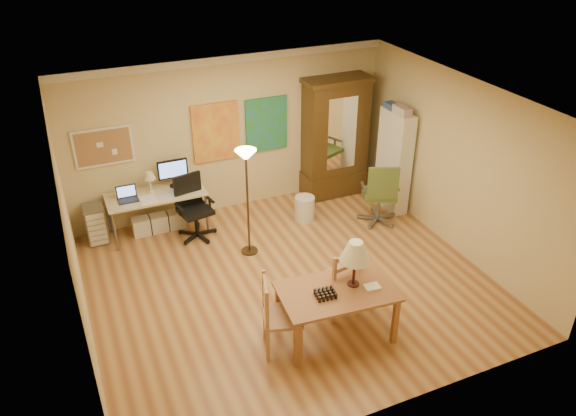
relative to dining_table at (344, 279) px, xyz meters
name	(u,v)px	position (x,y,z in m)	size (l,w,h in m)	color
floor	(290,282)	(-0.18, 1.23, -0.84)	(5.50, 5.50, 0.00)	#925934
crown_molding	(227,59)	(-0.18, 3.69, 1.80)	(5.50, 0.08, 0.12)	white
corkboard	(104,147)	(-2.23, 3.70, 0.66)	(0.90, 0.04, 0.62)	#A87B4F
art_panel_left	(216,132)	(-0.43, 3.70, 0.61)	(0.80, 0.04, 1.00)	yellow
art_panel_right	(266,124)	(0.47, 3.70, 0.61)	(0.75, 0.04, 0.95)	teal
dining_table	(344,279)	(0.00, 0.00, 0.00)	(1.48, 0.97, 1.33)	brown
ladder_chair_back	(338,282)	(0.15, 0.40, -0.36)	(0.56, 0.54, 1.03)	#A7724C
ladder_chair_left	(279,317)	(-0.82, 0.06, -0.35)	(0.58, 0.59, 1.04)	#A7724C
torchiere_lamp	(246,172)	(-0.43, 2.20, 0.55)	(0.32, 0.32, 1.73)	#432E1B
computer_desk	(159,208)	(-1.56, 3.38, -0.41)	(1.56, 0.68, 1.18)	beige
office_chair_black	(195,221)	(-1.07, 3.00, -0.56)	(0.64, 0.64, 1.04)	black
office_chair_green	(379,207)	(1.88, 2.18, -0.54)	(0.69, 0.69, 1.12)	slate
drawer_cart	(96,224)	(-2.56, 3.47, -0.52)	(0.32, 0.38, 0.63)	slate
armoire	(335,145)	(1.69, 3.47, 0.11)	(1.19, 0.56, 2.18)	#3B2810
bookshelf	(394,161)	(2.37, 2.57, 0.05)	(0.27, 0.71, 1.78)	white
wastebin	(305,208)	(0.78, 2.76, -0.63)	(0.34, 0.34, 0.43)	silver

